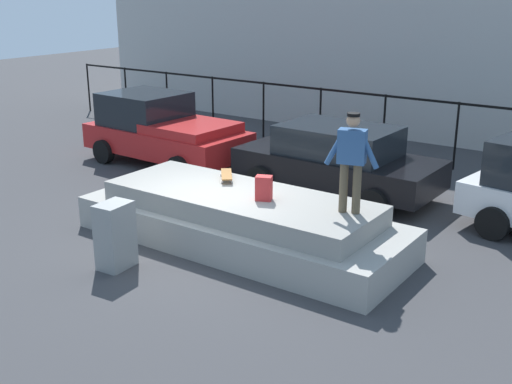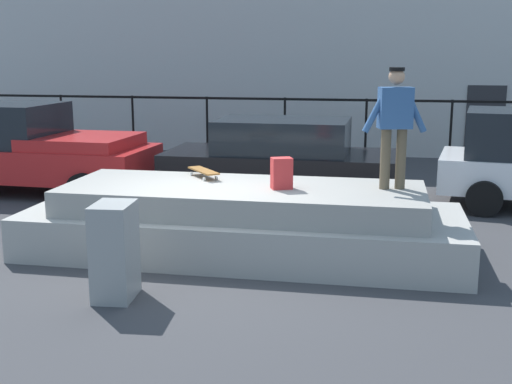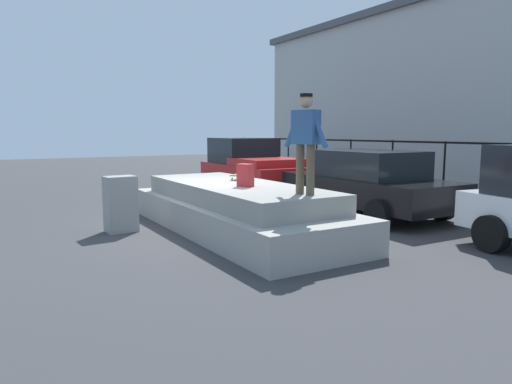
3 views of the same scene
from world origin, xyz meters
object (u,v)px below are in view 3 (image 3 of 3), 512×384
(backpack, at_px, (245,175))
(car_black_sedan_mid, at_px, (367,182))
(skateboarder, at_px, (306,137))
(skateboard, at_px, (240,175))
(car_red_pickup_near, at_px, (251,166))
(utility_box, at_px, (121,204))

(backpack, xyz_separation_m, car_black_sedan_mid, (-0.54, 3.73, -0.38))
(skateboarder, bearing_deg, skateboard, 173.77)
(skateboarder, xyz_separation_m, car_red_pickup_near, (-7.17, 3.13, -1.05))
(skateboard, height_order, backpack, backpack)
(skateboard, distance_m, car_black_sedan_mid, 3.22)
(skateboarder, relative_size, skateboard, 2.34)
(car_black_sedan_mid, bearing_deg, utility_box, -101.14)
(skateboard, height_order, car_red_pickup_near, car_red_pickup_near)
(skateboard, bearing_deg, skateboarder, -6.23)
(car_red_pickup_near, distance_m, car_black_sedan_mid, 5.12)
(skateboard, xyz_separation_m, backpack, (1.30, -0.60, 0.12))
(utility_box, bearing_deg, car_black_sedan_mid, 74.07)
(car_black_sedan_mid, bearing_deg, backpack, -81.69)
(skateboard, bearing_deg, car_red_pickup_near, 147.10)
(skateboard, distance_m, utility_box, 2.66)
(skateboarder, relative_size, utility_box, 1.46)
(utility_box, bearing_deg, skateboarder, 30.73)
(backpack, height_order, utility_box, backpack)
(backpack, xyz_separation_m, car_red_pickup_near, (-5.65, 3.42, -0.30))
(backpack, distance_m, utility_box, 2.67)
(car_black_sedan_mid, bearing_deg, skateboard, -103.50)
(skateboarder, distance_m, utility_box, 4.16)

